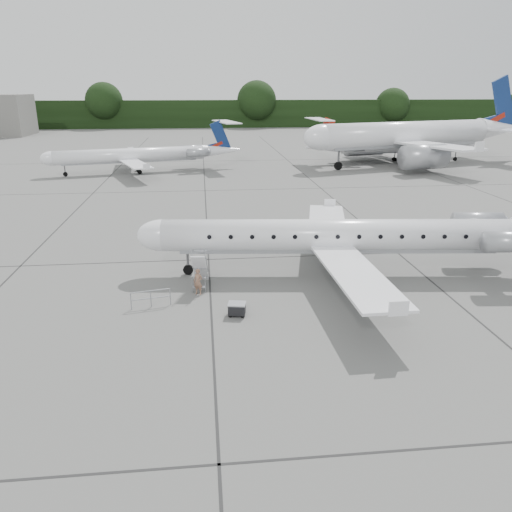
{
  "coord_description": "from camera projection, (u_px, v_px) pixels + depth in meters",
  "views": [
    {
      "loc": [
        -6.29,
        -27.04,
        11.94
      ],
      "look_at": [
        -3.29,
        1.05,
        2.3
      ],
      "focal_mm": 35.0,
      "sensor_mm": 36.0,
      "label": 1
    }
  ],
  "objects": [
    {
      "name": "baggage_cart",
      "position": [
        237.0,
        309.0,
        27.28
      ],
      "size": [
        1.03,
        0.89,
        0.79
      ],
      "primitive_type": null,
      "rotation": [
        0.0,
        0.0,
        -0.19
      ],
      "color": "black",
      "rests_on": "ground"
    },
    {
      "name": "bg_narrowbody",
      "position": [
        407.0,
        122.0,
        76.98
      ],
      "size": [
        43.58,
        36.25,
        13.52
      ],
      "primitive_type": null,
      "rotation": [
        0.0,
        0.0,
        0.27
      ],
      "color": "white",
      "rests_on": "ground"
    },
    {
      "name": "passenger",
      "position": [
        198.0,
        282.0,
        29.93
      ],
      "size": [
        0.7,
        0.63,
        1.61
      ],
      "primitive_type": "imported",
      "rotation": [
        0.0,
        0.0,
        -0.53
      ],
      "color": "#8A614B",
      "rests_on": "ground"
    },
    {
      "name": "bg_regional_right",
      "position": [
        405.0,
        140.0,
        81.48
      ],
      "size": [
        28.65,
        21.38,
        7.23
      ],
      "primitive_type": null,
      "rotation": [
        0.0,
        0.0,
        3.2
      ],
      "color": "white",
      "rests_on": "ground"
    },
    {
      "name": "bg_regional_left",
      "position": [
        130.0,
        148.0,
        71.22
      ],
      "size": [
        30.63,
        24.96,
        7.07
      ],
      "primitive_type": null,
      "rotation": [
        0.0,
        0.0,
        0.23
      ],
      "color": "white",
      "rests_on": "ground"
    },
    {
      "name": "ground",
      "position": [
        312.0,
        296.0,
        29.94
      ],
      "size": [
        320.0,
        320.0,
        0.0
      ],
      "primitive_type": "plane",
      "color": "slate",
      "rests_on": "ground"
    },
    {
      "name": "treeline",
      "position": [
        222.0,
        114.0,
        150.98
      ],
      "size": [
        260.0,
        4.0,
        8.0
      ],
      "primitive_type": "cube",
      "color": "black",
      "rests_on": "ground"
    },
    {
      "name": "main_regional_jet",
      "position": [
        338.0,
        220.0,
        32.22
      ],
      "size": [
        31.28,
        23.95,
        7.51
      ],
      "primitive_type": null,
      "rotation": [
        0.0,
        0.0,
        -0.1
      ],
      "color": "white",
      "rests_on": "ground"
    },
    {
      "name": "safety_railing",
      "position": [
        151.0,
        299.0,
        28.27
      ],
      "size": [
        2.17,
        0.53,
        1.0
      ],
      "primitive_type": null,
      "rotation": [
        0.0,
        0.0,
        0.21
      ],
      "color": "#95989D",
      "rests_on": "ground"
    },
    {
      "name": "airstair",
      "position": [
        200.0,
        269.0,
        30.96
      ],
      "size": [
        1.06,
        2.2,
        2.35
      ],
      "primitive_type": null,
      "rotation": [
        0.0,
        0.0,
        -0.1
      ],
      "color": "white",
      "rests_on": "ground"
    }
  ]
}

